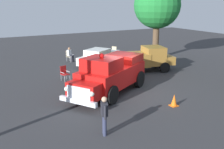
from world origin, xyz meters
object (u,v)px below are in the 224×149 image
object	(u,v)px
vintage_fire_truck	(110,74)
lawn_chair_by_car	(114,51)
parked_pickup	(143,59)
lawn_chair_near_truck	(69,55)
oak_tree_left	(157,6)
lawn_chair_spare	(64,72)
spectator_standing	(104,113)
spectator_seated	(70,54)
traffic_cone	(174,100)
classic_hot_rod	(100,57)

from	to	relation	value
vintage_fire_truck	lawn_chair_by_car	distance (m)	10.81
parked_pickup	lawn_chair_by_car	xyz separation A→B (m)	(-0.71, -5.86, -0.40)
lawn_chair_near_truck	lawn_chair_by_car	distance (m)	4.55
oak_tree_left	vintage_fire_truck	bearing A→B (deg)	37.80
lawn_chair_by_car	parked_pickup	bearing A→B (deg)	83.11
lawn_chair_spare	spectator_standing	size ratio (longest dim) A/B	0.61
spectator_seated	parked_pickup	bearing A→B (deg)	122.04
vintage_fire_truck	traffic_cone	distance (m)	4.09
parked_pickup	spectator_standing	world-z (taller)	parked_pickup
spectator_seated	spectator_standing	distance (m)	14.46
lawn_chair_by_car	lawn_chair_near_truck	bearing A→B (deg)	-3.36
lawn_chair_spare	spectator_seated	distance (m)	6.08
spectator_standing	traffic_cone	world-z (taller)	spectator_standing
lawn_chair_spare	oak_tree_left	size ratio (longest dim) A/B	0.14
parked_pickup	lawn_chair_by_car	world-z (taller)	parked_pickup
classic_hot_rod	spectator_standing	xyz separation A→B (m)	(5.45, 11.19, 0.22)
lawn_chair_spare	traffic_cone	size ratio (longest dim) A/B	1.61
vintage_fire_truck	classic_hot_rod	size ratio (longest dim) A/B	1.33
parked_pickup	spectator_seated	world-z (taller)	parked_pickup
lawn_chair_by_car	spectator_seated	size ratio (longest dim) A/B	0.79
lawn_chair_spare	traffic_cone	distance (m)	8.15
lawn_chair_spare	spectator_standing	world-z (taller)	spectator_standing
parked_pickup	oak_tree_left	distance (m)	6.42
parked_pickup	traffic_cone	size ratio (longest dim) A/B	8.04
oak_tree_left	traffic_cone	world-z (taller)	oak_tree_left
lawn_chair_spare	spectator_standing	distance (m)	8.52
vintage_fire_truck	spectator_seated	distance (m)	9.50
lawn_chair_by_car	traffic_cone	xyz separation A→B (m)	(3.59, 12.76, -0.28)
oak_tree_left	traffic_cone	bearing A→B (deg)	56.65
lawn_chair_spare	spectator_seated	xyz separation A→B (m)	(-2.54, -5.52, 0.11)
parked_pickup	traffic_cone	distance (m)	7.51
lawn_chair_near_truck	spectator_seated	world-z (taller)	spectator_seated
classic_hot_rod	lawn_chair_spare	distance (m)	5.01
vintage_fire_truck	traffic_cone	bearing A→B (deg)	119.09
parked_pickup	lawn_chair_near_truck	size ratio (longest dim) A/B	5.00
parked_pickup	spectator_standing	bearing A→B (deg)	46.26
lawn_chair_by_car	lawn_chair_spare	xyz separation A→B (m)	(7.01, 5.37, 0.00)
classic_hot_rod	lawn_chair_near_truck	xyz separation A→B (m)	(1.70, -2.86, -0.16)
lawn_chair_near_truck	spectator_standing	world-z (taller)	spectator_standing
classic_hot_rod	lawn_chair_spare	xyz separation A→B (m)	(4.17, 2.77, -0.16)
spectator_standing	classic_hot_rod	bearing A→B (deg)	-115.95
classic_hot_rod	lawn_chair_by_car	distance (m)	3.85
lawn_chair_near_truck	oak_tree_left	world-z (taller)	oak_tree_left
classic_hot_rod	traffic_cone	size ratio (longest dim) A/B	7.39
classic_hot_rod	parked_pickup	bearing A→B (deg)	123.11
lawn_chair_near_truck	classic_hot_rod	bearing A→B (deg)	120.78
vintage_fire_truck	spectator_seated	bearing A→B (deg)	-96.39
lawn_chair_by_car	traffic_cone	size ratio (longest dim) A/B	1.61
classic_hot_rod	oak_tree_left	distance (m)	7.29
classic_hot_rod	spectator_seated	distance (m)	3.20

